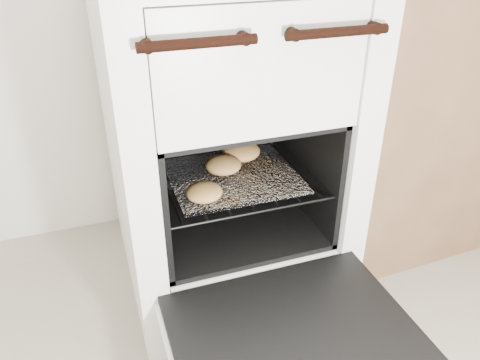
% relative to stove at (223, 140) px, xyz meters
% --- Properties ---
extents(stove, '(0.67, 0.74, 1.02)m').
position_rel_stove_xyz_m(stove, '(0.00, 0.00, 0.00)').
color(stove, white).
rests_on(stove, ground).
extents(oven_door, '(0.60, 0.47, 0.04)m').
position_rel_stove_xyz_m(oven_door, '(-0.00, -0.56, -0.28)').
color(oven_door, black).
rests_on(oven_door, stove).
extents(oven_rack, '(0.49, 0.47, 0.01)m').
position_rel_stove_xyz_m(oven_rack, '(0.00, -0.07, -0.08)').
color(oven_rack, black).
rests_on(oven_rack, stove).
extents(foil_sheet, '(0.38, 0.33, 0.01)m').
position_rel_stove_xyz_m(foil_sheet, '(-0.00, -0.10, -0.08)').
color(foil_sheet, white).
rests_on(foil_sheet, oven_rack).
extents(baked_rolls, '(0.32, 0.35, 0.05)m').
position_rel_stove_xyz_m(baked_rolls, '(-0.01, -0.07, -0.05)').
color(baked_rolls, tan).
rests_on(baked_rolls, foil_sheet).
extents(counter, '(0.99, 0.68, 0.95)m').
position_rel_stove_xyz_m(counter, '(0.84, 0.09, -0.02)').
color(counter, brown).
rests_on(counter, ground).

